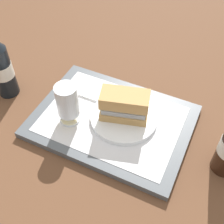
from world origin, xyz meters
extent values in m
plane|color=brown|center=(0.00, 0.00, 0.00)|extent=(3.00, 3.00, 0.00)
cube|color=#4C5156|center=(0.00, 0.00, 0.01)|extent=(0.44, 0.32, 0.02)
cube|color=silver|center=(0.00, 0.00, 0.02)|extent=(0.38, 0.27, 0.00)
cylinder|color=white|center=(-0.03, -0.01, 0.03)|extent=(0.19, 0.19, 0.01)
cube|color=tan|center=(-0.03, -0.01, 0.05)|extent=(0.14, 0.10, 0.02)
cube|color=#9EA3A8|center=(-0.03, -0.01, 0.07)|extent=(0.13, 0.09, 0.02)
cube|color=silver|center=(-0.03, -0.01, 0.08)|extent=(0.12, 0.08, 0.01)
sphere|color=#47932D|center=(0.02, 0.00, 0.09)|extent=(0.04, 0.04, 0.04)
cube|color=tan|center=(-0.03, -0.01, 0.10)|extent=(0.14, 0.10, 0.04)
cylinder|color=silver|center=(0.11, 0.05, 0.02)|extent=(0.06, 0.06, 0.01)
cylinder|color=silver|center=(0.11, 0.05, 0.04)|extent=(0.01, 0.01, 0.02)
cylinder|color=silver|center=(0.11, 0.05, 0.10)|extent=(0.06, 0.06, 0.09)
cylinder|color=gold|center=(0.11, 0.05, 0.07)|extent=(0.06, 0.06, 0.04)
cylinder|color=white|center=(0.11, 0.05, 0.09)|extent=(0.05, 0.05, 0.01)
cube|color=white|center=(0.09, -0.07, 0.02)|extent=(0.09, 0.07, 0.01)
cylinder|color=black|center=(0.35, 0.02, 0.08)|extent=(0.06, 0.06, 0.17)
cylinder|color=silver|center=(0.35, 0.02, 0.09)|extent=(0.07, 0.07, 0.05)
camera|label=1|loc=(-0.23, 0.48, 0.66)|focal=46.93mm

